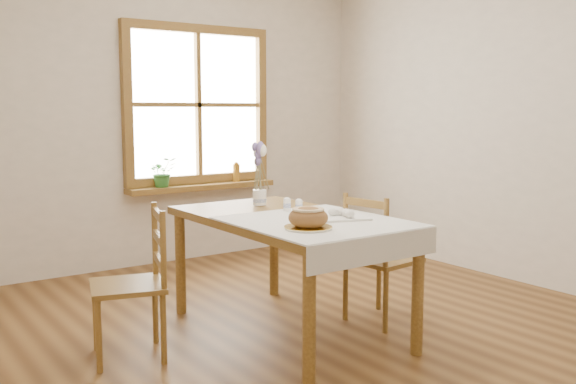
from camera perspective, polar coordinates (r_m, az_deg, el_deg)
name	(u,v)px	position (r m, az deg, el deg)	size (l,w,h in m)	color
ground	(317,345)	(3.97, 2.56, -13.47)	(5.00, 5.00, 0.00)	brown
room_walls	(318,57)	(3.72, 2.72, 11.92)	(4.60, 5.10, 2.65)	beige
window	(198,105)	(6.07, -8.02, 7.68)	(1.46, 0.08, 1.46)	olive
window_sill	(203,187)	(6.05, -7.59, 0.47)	(1.46, 0.20, 0.05)	olive
dining_table	(288,229)	(4.02, 0.00, -3.32)	(0.90, 1.60, 0.75)	olive
table_linen	(318,222)	(3.76, 2.67, -2.68)	(0.91, 0.99, 0.01)	white
chair_left	(127,283)	(3.77, -14.09, -7.89)	(0.40, 0.42, 0.86)	olive
chair_right	(383,257)	(4.33, 8.41, -5.77)	(0.40, 0.42, 0.86)	olive
bread_plate	(308,228)	(3.52, 1.80, -3.19)	(0.26, 0.26, 0.01)	white
bread_loaf	(308,216)	(3.50, 1.81, -2.11)	(0.22, 0.22, 0.12)	brown
egg_napkin	(342,217)	(3.86, 4.82, -2.27)	(0.29, 0.25, 0.01)	white
eggs	(342,212)	(3.85, 4.83, -1.81)	(0.22, 0.20, 0.05)	white
salt_shaker	(287,204)	(4.11, -0.09, -1.09)	(0.05, 0.05, 0.09)	white
pepper_shaker	(299,205)	(4.07, 0.98, -1.20)	(0.05, 0.05, 0.09)	white
flower_vase	(260,199)	(4.40, -2.54, -0.59)	(0.09, 0.09, 0.10)	white
lavender_bouquet	(259,168)	(4.38, -2.56, 2.11)	(0.17, 0.17, 0.31)	#7360AA
potted_plant	(162,176)	(5.86, -11.10, 1.45)	(0.24, 0.27, 0.21)	#2F702C
amber_bottle	(236,172)	(6.21, -4.62, 1.81)	(0.07, 0.07, 0.19)	#A7711F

